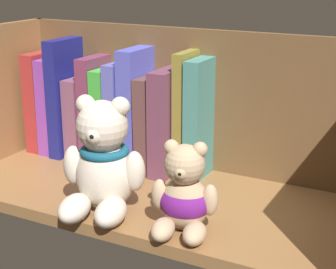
{
  "coord_description": "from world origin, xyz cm",
  "views": [
    {
      "loc": [
        41.65,
        -73.84,
        39.83
      ],
      "look_at": [
        2.9,
        0.0,
        12.91
      ],
      "focal_mm": 58.33,
      "sensor_mm": 36.0,
      "label": 1
    }
  ],
  "objects_px": {
    "book_7": "(141,107)",
    "book_9": "(173,119)",
    "book_1": "(61,103)",
    "book_4": "(99,106)",
    "book_0": "(48,99)",
    "book_2": "(72,95)",
    "book_8": "(157,121)",
    "teddy_bear_larger": "(103,164)",
    "book_6": "(127,111)",
    "book_5": "(113,113)",
    "book_10": "(188,113)",
    "book_11": "(201,118)",
    "book_3": "(86,115)",
    "teddy_bear_smaller": "(184,196)"
  },
  "relations": [
    {
      "from": "book_7",
      "to": "book_9",
      "type": "distance_m",
      "value": 0.07
    },
    {
      "from": "book_1",
      "to": "book_4",
      "type": "xyz_separation_m",
      "value": [
        0.1,
        0.0,
        0.0
      ]
    },
    {
      "from": "book_0",
      "to": "book_2",
      "type": "bearing_deg",
      "value": 0.0
    },
    {
      "from": "book_8",
      "to": "teddy_bear_larger",
      "type": "bearing_deg",
      "value": -84.2
    },
    {
      "from": "book_0",
      "to": "book_6",
      "type": "distance_m",
      "value": 0.19
    },
    {
      "from": "book_0",
      "to": "book_5",
      "type": "xyz_separation_m",
      "value": [
        0.16,
        0.0,
        -0.01
      ]
    },
    {
      "from": "book_0",
      "to": "book_10",
      "type": "height_order",
      "value": "book_10"
    },
    {
      "from": "book_11",
      "to": "book_3",
      "type": "bearing_deg",
      "value": 180.0
    },
    {
      "from": "book_3",
      "to": "book_8",
      "type": "relative_size",
      "value": 0.89
    },
    {
      "from": "book_9",
      "to": "teddy_bear_larger",
      "type": "height_order",
      "value": "book_9"
    },
    {
      "from": "book_5",
      "to": "book_6",
      "type": "bearing_deg",
      "value": 0.0
    },
    {
      "from": "book_7",
      "to": "book_10",
      "type": "xyz_separation_m",
      "value": [
        0.1,
        0.0,
        0.0
      ]
    },
    {
      "from": "book_11",
      "to": "teddy_bear_larger",
      "type": "distance_m",
      "value": 0.22
    },
    {
      "from": "book_10",
      "to": "teddy_bear_larger",
      "type": "relative_size",
      "value": 1.23
    },
    {
      "from": "book_10",
      "to": "book_11",
      "type": "xyz_separation_m",
      "value": [
        0.03,
        0.0,
        -0.01
      ]
    },
    {
      "from": "book_10",
      "to": "book_11",
      "type": "distance_m",
      "value": 0.03
    },
    {
      "from": "book_3",
      "to": "book_9",
      "type": "height_order",
      "value": "book_9"
    },
    {
      "from": "teddy_bear_smaller",
      "to": "book_10",
      "type": "bearing_deg",
      "value": 114.5
    },
    {
      "from": "book_1",
      "to": "book_6",
      "type": "height_order",
      "value": "book_6"
    },
    {
      "from": "book_9",
      "to": "book_10",
      "type": "bearing_deg",
      "value": 0.0
    },
    {
      "from": "book_5",
      "to": "teddy_bear_larger",
      "type": "bearing_deg",
      "value": -60.72
    },
    {
      "from": "book_3",
      "to": "teddy_bear_larger",
      "type": "height_order",
      "value": "teddy_bear_larger"
    },
    {
      "from": "book_8",
      "to": "book_11",
      "type": "bearing_deg",
      "value": 0.0
    },
    {
      "from": "teddy_bear_smaller",
      "to": "book_2",
      "type": "bearing_deg",
      "value": 149.23
    },
    {
      "from": "book_7",
      "to": "book_8",
      "type": "relative_size",
      "value": 1.27
    },
    {
      "from": "book_0",
      "to": "book_10",
      "type": "bearing_deg",
      "value": 0.0
    },
    {
      "from": "book_4",
      "to": "book_10",
      "type": "relative_size",
      "value": 0.89
    },
    {
      "from": "book_1",
      "to": "book_2",
      "type": "bearing_deg",
      "value": 0.0
    },
    {
      "from": "book_4",
      "to": "book_5",
      "type": "height_order",
      "value": "book_4"
    },
    {
      "from": "book_0",
      "to": "book_3",
      "type": "bearing_deg",
      "value": 0.0
    },
    {
      "from": "book_2",
      "to": "teddy_bear_larger",
      "type": "distance_m",
      "value": 0.3
    },
    {
      "from": "book_2",
      "to": "book_5",
      "type": "height_order",
      "value": "book_2"
    },
    {
      "from": "book_9",
      "to": "book_3",
      "type": "bearing_deg",
      "value": 180.0
    },
    {
      "from": "book_1",
      "to": "teddy_bear_smaller",
      "type": "relative_size",
      "value": 1.42
    },
    {
      "from": "book_5",
      "to": "teddy_bear_smaller",
      "type": "relative_size",
      "value": 1.34
    },
    {
      "from": "book_4",
      "to": "book_6",
      "type": "distance_m",
      "value": 0.06
    },
    {
      "from": "book_4",
      "to": "book_7",
      "type": "height_order",
      "value": "book_7"
    },
    {
      "from": "book_2",
      "to": "book_8",
      "type": "height_order",
      "value": "book_2"
    },
    {
      "from": "book_3",
      "to": "book_7",
      "type": "height_order",
      "value": "book_7"
    },
    {
      "from": "book_3",
      "to": "book_4",
      "type": "relative_size",
      "value": 0.78
    },
    {
      "from": "book_7",
      "to": "book_10",
      "type": "relative_size",
      "value": 1.0
    },
    {
      "from": "book_6",
      "to": "book_11",
      "type": "xyz_separation_m",
      "value": [
        0.16,
        0.0,
        0.01
      ]
    },
    {
      "from": "book_0",
      "to": "teddy_bear_larger",
      "type": "relative_size",
      "value": 1.09
    },
    {
      "from": "book_5",
      "to": "book_8",
      "type": "height_order",
      "value": "book_5"
    },
    {
      "from": "book_3",
      "to": "book_11",
      "type": "relative_size",
      "value": 0.74
    },
    {
      "from": "book_1",
      "to": "book_8",
      "type": "xyz_separation_m",
      "value": [
        0.22,
        0.0,
        -0.01
      ]
    },
    {
      "from": "book_8",
      "to": "teddy_bear_smaller",
      "type": "relative_size",
      "value": 1.31
    },
    {
      "from": "book_1",
      "to": "book_11",
      "type": "distance_m",
      "value": 0.32
    },
    {
      "from": "book_9",
      "to": "book_8",
      "type": "bearing_deg",
      "value": 180.0
    },
    {
      "from": "book_1",
      "to": "book_2",
      "type": "distance_m",
      "value": 0.04
    }
  ]
}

